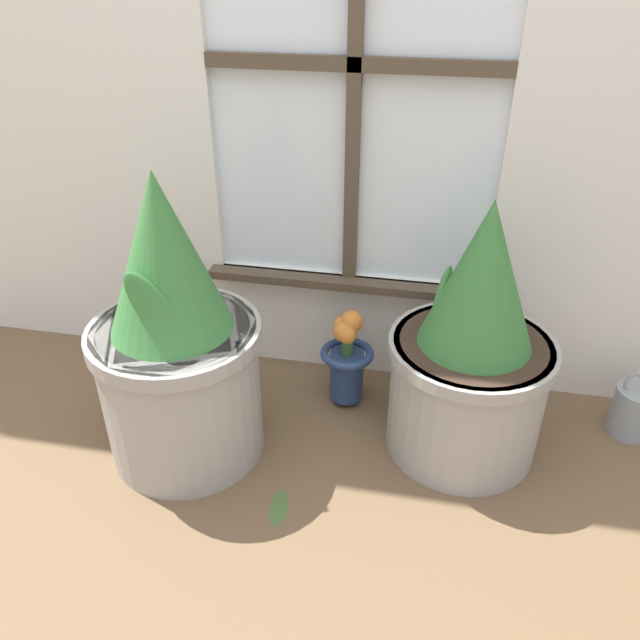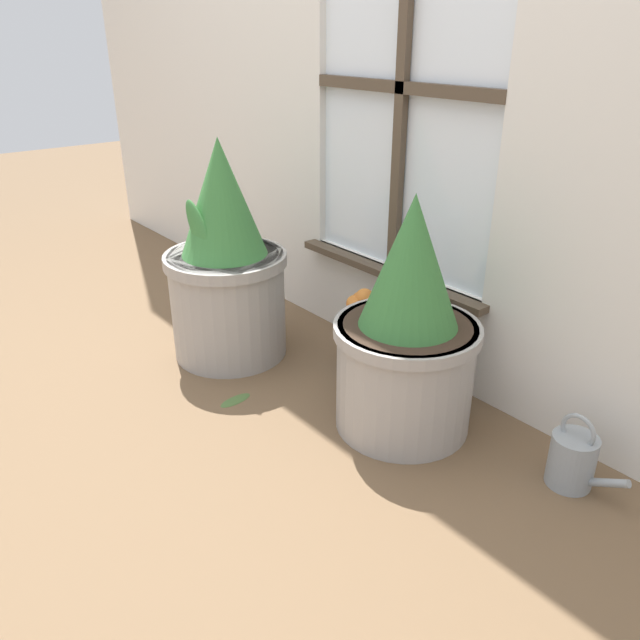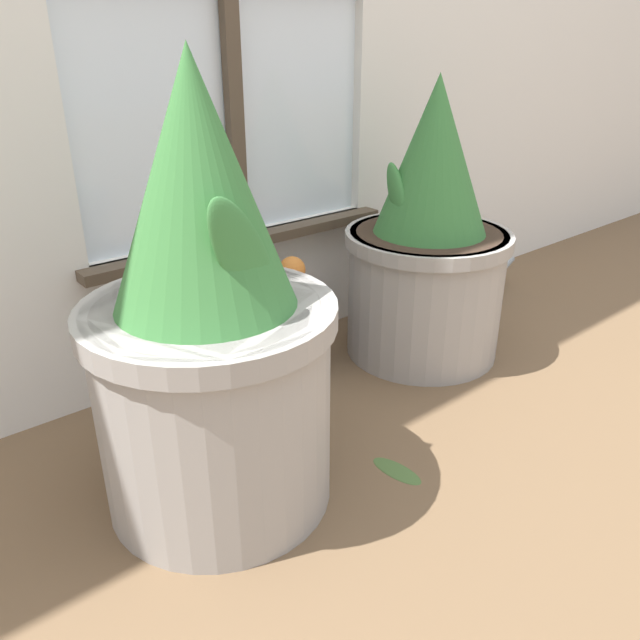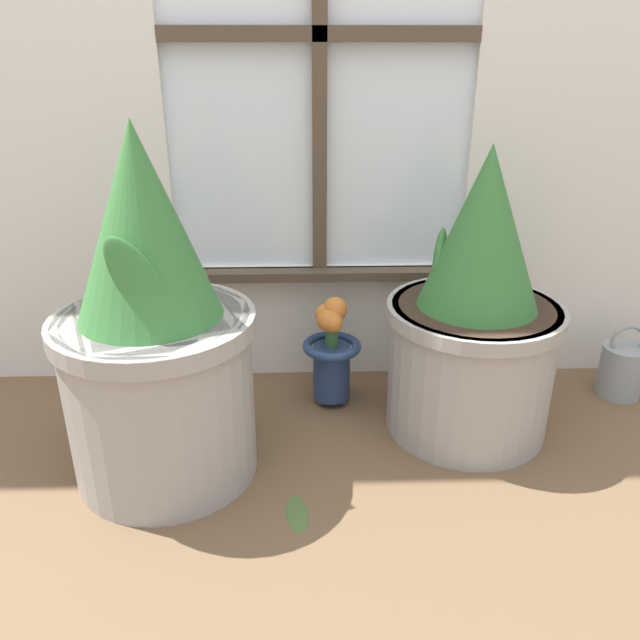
# 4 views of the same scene
# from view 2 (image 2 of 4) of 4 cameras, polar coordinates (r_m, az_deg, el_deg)

# --- Properties ---
(ground_plane) EXTENTS (10.00, 10.00, 0.00)m
(ground_plane) POSITION_cam_2_polar(r_m,az_deg,el_deg) (1.92, -6.99, -8.21)
(ground_plane) COLOR brown
(potted_plant_left) EXTENTS (0.41, 0.41, 0.75)m
(potted_plant_left) POSITION_cam_2_polar(r_m,az_deg,el_deg) (2.12, -8.61, 4.79)
(potted_plant_left) COLOR #9E9993
(potted_plant_left) RESTS_ON ground_plane
(potted_plant_right) EXTENTS (0.41, 0.41, 0.68)m
(potted_plant_right) POSITION_cam_2_polar(r_m,az_deg,el_deg) (1.72, 7.93, -1.48)
(potted_plant_right) COLOR #9E9993
(potted_plant_right) RESTS_ON ground_plane
(flower_vase) EXTENTS (0.15, 0.15, 0.29)m
(flower_vase) POSITION_cam_2_polar(r_m,az_deg,el_deg) (2.06, 3.55, -0.71)
(flower_vase) COLOR navy
(flower_vase) RESTS_ON ground_plane
(watering_can) EXTENTS (0.21, 0.11, 0.21)m
(watering_can) POSITION_cam_2_polar(r_m,az_deg,el_deg) (1.71, 22.11, -11.74)
(watering_can) COLOR gray
(watering_can) RESTS_ON ground_plane
(fallen_leaf) EXTENTS (0.05, 0.11, 0.01)m
(fallen_leaf) POSITION_cam_2_polar(r_m,az_deg,el_deg) (1.97, -7.75, -7.20)
(fallen_leaf) COLOR #476633
(fallen_leaf) RESTS_ON ground_plane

